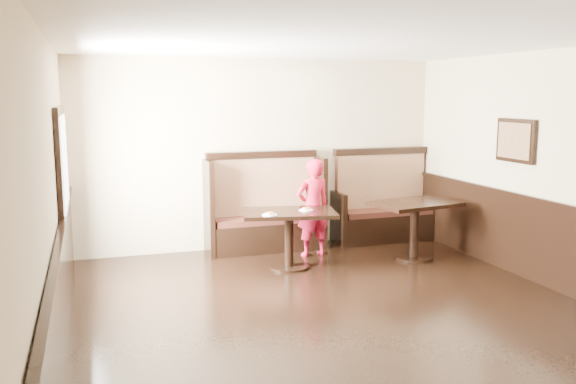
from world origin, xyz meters
name	(u,v)px	position (x,y,z in m)	size (l,w,h in m)	color
ground	(356,328)	(0.00, 0.00, 0.00)	(7.00, 7.00, 0.00)	black
room_shell	(318,258)	(-0.30, 0.28, 0.67)	(7.00, 7.00, 7.00)	#C2B38D
booth_main	(264,214)	(0.00, 3.30, 0.53)	(1.75, 0.72, 1.45)	black
booth_neighbor	(383,210)	(1.95, 3.29, 0.48)	(1.65, 0.72, 1.45)	black
table_main	(289,224)	(0.03, 2.22, 0.59)	(1.33, 0.98, 0.77)	black
table_neighbor	(415,216)	(1.85, 2.14, 0.60)	(1.27, 0.94, 0.81)	black
child	(313,208)	(0.55, 2.73, 0.69)	(0.51, 0.33, 1.39)	#BA1330
pizza_plate_left	(270,214)	(-0.29, 2.03, 0.78)	(0.19, 0.19, 0.04)	white
pizza_plate_right	(306,209)	(0.26, 2.20, 0.78)	(0.19, 0.19, 0.03)	white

